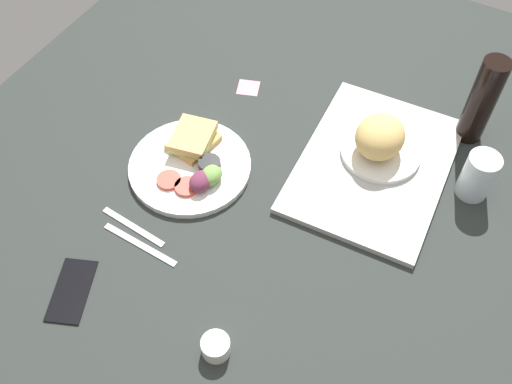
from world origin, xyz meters
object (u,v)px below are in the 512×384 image
object	(u,v)px
knife	(140,244)
drinking_glass	(478,176)
plate_with_salad	(193,163)
serving_tray	(374,165)
soda_bottle	(482,101)
espresso_cup	(216,347)
fork	(133,226)
cell_phone	(72,290)
sticky_note	(248,88)
bread_plate_near	(380,141)

from	to	relation	value
knife	drinking_glass	bearing A→B (deg)	42.32
plate_with_salad	knife	xyz separation A→B (cm)	(23.66, 1.59, -1.45)
serving_tray	soda_bottle	size ratio (longest dim) A/B	1.92
serving_tray	espresso_cup	xyz separation A→B (cm)	(56.64, -9.15, 1.20)
drinking_glass	espresso_cup	xyz separation A→B (cm)	(60.93, -31.36, -3.87)
fork	serving_tray	bearing A→B (deg)	50.87
drinking_glass	espresso_cup	world-z (taller)	drinking_glass
knife	cell_phone	world-z (taller)	cell_phone
espresso_cup	sticky_note	xyz separation A→B (cm)	(-65.65, -30.13, -1.94)
soda_bottle	knife	world-z (taller)	soda_bottle
serving_tray	sticky_note	bearing A→B (deg)	-102.92
plate_with_salad	knife	bearing A→B (deg)	3.84
bread_plate_near	espresso_cup	world-z (taller)	bread_plate_near
serving_tray	fork	xyz separation A→B (cm)	(41.45, -39.85, -0.55)
bread_plate_near	sticky_note	xyz separation A→B (cm)	(-5.84, -38.63, -5.97)
soda_bottle	drinking_glass	bearing A→B (deg)	19.25
bread_plate_near	fork	bearing A→B (deg)	-41.31
bread_plate_near	soda_bottle	world-z (taller)	soda_bottle
soda_bottle	sticky_note	bearing A→B (deg)	-77.86
knife	sticky_note	bearing A→B (deg)	95.97
soda_bottle	sticky_note	size ratio (longest dim) A/B	4.18
plate_with_salad	knife	size ratio (longest dim) A/B	1.52
soda_bottle	espresso_cup	size ratio (longest dim) A/B	4.18
drinking_glass	sticky_note	world-z (taller)	drinking_glass
espresso_cup	serving_tray	bearing A→B (deg)	170.82
espresso_cup	fork	distance (cm)	34.30
fork	sticky_note	distance (cm)	50.46
fork	cell_phone	distance (cm)	18.86
fork	sticky_note	bearing A→B (deg)	94.10
plate_with_salad	drinking_glass	bearing A→B (deg)	112.81
sticky_note	soda_bottle	bearing A→B (deg)	102.14
cell_phone	sticky_note	distance (cm)	69.27
bread_plate_near	espresso_cup	distance (cm)	60.54
plate_with_salad	soda_bottle	xyz separation A→B (cm)	(-41.77, 53.82, 10.00)
drinking_glass	soda_bottle	world-z (taller)	soda_bottle
cell_phone	bread_plate_near	bearing A→B (deg)	124.77
fork	cell_phone	xyz separation A→B (cm)	(18.77, -1.75, 0.15)
bread_plate_near	cell_phone	bearing A→B (deg)	-32.86
fork	knife	world-z (taller)	same
sticky_note	cell_phone	bearing A→B (deg)	-1.92
cell_phone	plate_with_salad	bearing A→B (deg)	151.62
bread_plate_near	cell_phone	distance (cm)	75.68
soda_bottle	knife	size ratio (longest dim) A/B	1.23
plate_with_salad	fork	size ratio (longest dim) A/B	1.69
plate_with_salad	soda_bottle	world-z (taller)	soda_bottle
drinking_glass	fork	size ratio (longest dim) A/B	0.69
drinking_glass	cell_phone	distance (cm)	90.90
knife	plate_with_salad	bearing A→B (deg)	96.15
knife	cell_phone	xyz separation A→B (cm)	(15.77, -5.75, 0.15)
plate_with_salad	bread_plate_near	bearing A→B (deg)	123.07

